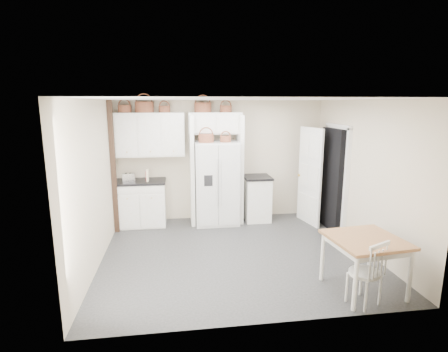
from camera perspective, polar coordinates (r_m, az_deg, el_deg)
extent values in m
plane|color=#282829|center=(6.19, 2.01, -12.42)|extent=(4.50, 4.50, 0.00)
plane|color=white|center=(5.64, 2.21, 12.43)|extent=(4.50, 4.50, 0.00)
plane|color=beige|center=(7.72, -0.47, 2.57)|extent=(4.50, 0.00, 4.50)
plane|color=beige|center=(5.83, -20.24, -1.20)|extent=(0.00, 4.00, 4.00)
plane|color=beige|center=(6.55, 21.89, 0.05)|extent=(0.00, 4.00, 4.00)
cube|color=silver|center=(7.42, -1.24, -1.13)|extent=(0.91, 0.73, 1.76)
cube|color=white|center=(7.58, -13.33, -4.43)|extent=(0.99, 0.63, 0.92)
cube|color=white|center=(7.74, 5.34, -3.74)|extent=(0.53, 0.64, 0.94)
cube|color=brown|center=(5.27, 21.85, -13.26)|extent=(1.00, 1.00, 0.76)
cube|color=white|center=(4.94, 21.98, -14.44)|extent=(0.53, 0.52, 0.85)
cube|color=black|center=(7.47, -13.50, -0.87)|extent=(1.04, 0.67, 0.04)
cube|color=black|center=(7.62, 5.41, -0.18)|extent=(0.58, 0.68, 0.04)
cube|color=silver|center=(7.41, -15.37, -0.22)|extent=(0.27, 0.20, 0.17)
cube|color=#AF2B32|center=(7.35, -12.46, -0.01)|extent=(0.04, 0.14, 0.21)
cube|color=#F4EABA|center=(7.34, -12.37, 0.12)|extent=(0.04, 0.16, 0.25)
cylinder|color=brown|center=(7.45, -15.92, 10.50)|extent=(0.27, 0.27, 0.15)
cylinder|color=brown|center=(7.41, -12.89, 10.90)|extent=(0.37, 0.37, 0.22)
cylinder|color=brown|center=(7.39, -9.70, 10.70)|extent=(0.23, 0.23, 0.13)
cylinder|color=brown|center=(7.41, -3.48, 11.10)|extent=(0.36, 0.36, 0.20)
cylinder|color=brown|center=(7.46, 0.30, 10.90)|extent=(0.25, 0.25, 0.14)
cylinder|color=brown|center=(7.14, -2.93, 6.17)|extent=(0.31, 0.31, 0.17)
cylinder|color=brown|center=(7.19, 0.26, 6.05)|extent=(0.22, 0.22, 0.12)
cube|color=white|center=(7.43, -11.93, 6.62)|extent=(1.40, 0.34, 0.90)
cube|color=white|center=(7.44, -1.47, 8.62)|extent=(1.12, 0.34, 0.45)
cube|color=white|center=(7.39, -5.25, 0.93)|extent=(0.08, 0.60, 2.30)
cube|color=white|center=(7.51, 2.55, 1.14)|extent=(0.08, 0.60, 2.30)
cube|color=black|center=(7.12, -17.61, 1.23)|extent=(0.09, 0.09, 2.60)
cube|color=black|center=(7.43, 17.34, -0.50)|extent=(0.18, 0.85, 2.05)
cube|color=white|center=(7.58, 13.81, -0.05)|extent=(0.21, 0.79, 2.05)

